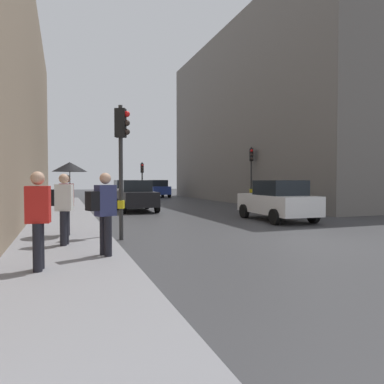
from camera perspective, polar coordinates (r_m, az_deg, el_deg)
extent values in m
plane|color=#38383A|center=(10.77, 19.36, -7.67)|extent=(120.00, 120.00, 0.00)
cube|color=gray|center=(14.31, -19.73, -4.98)|extent=(2.56, 40.00, 0.16)
cube|color=slate|center=(32.18, 15.02, 11.12)|extent=(12.00, 25.11, 13.87)
cylinder|color=#2D2D2D|center=(24.18, 9.44, 2.42)|extent=(0.12, 0.12, 3.97)
cube|color=black|center=(24.24, 9.46, 5.88)|extent=(0.33, 0.37, 0.84)
cube|color=yellow|center=(24.19, 9.43, 0.20)|extent=(0.25, 0.22, 0.24)
sphere|color=red|center=(24.07, 9.52, 6.53)|extent=(0.18, 0.18, 0.18)
sphere|color=#2D231E|center=(24.05, 9.52, 5.91)|extent=(0.18, 0.18, 0.18)
sphere|color=#2D231E|center=(24.03, 9.52, 5.30)|extent=(0.18, 0.18, 0.18)
cylinder|color=#2D2D2D|center=(32.81, -7.97, 1.77)|extent=(0.12, 0.12, 3.36)
cube|color=black|center=(32.83, -7.98, 3.80)|extent=(0.24, 0.30, 0.84)
cube|color=yellow|center=(32.82, -7.96, 0.67)|extent=(0.20, 0.16, 0.24)
sphere|color=red|center=(32.65, -7.91, 4.27)|extent=(0.18, 0.18, 0.18)
sphere|color=#2D231E|center=(32.64, -7.91, 3.81)|extent=(0.18, 0.18, 0.18)
sphere|color=#2D231E|center=(32.63, -7.91, 3.35)|extent=(0.18, 0.18, 0.18)
cylinder|color=#2D2D2D|center=(10.74, -11.30, 3.01)|extent=(0.12, 0.12, 3.97)
cube|color=black|center=(10.87, -11.35, 10.75)|extent=(0.37, 0.34, 0.84)
cube|color=yellow|center=(10.76, -11.26, -1.97)|extent=(0.23, 0.25, 0.24)
sphere|color=red|center=(10.86, -10.38, 12.15)|extent=(0.18, 0.18, 0.18)
sphere|color=#2D231E|center=(10.81, -10.37, 10.80)|extent=(0.18, 0.18, 0.18)
sphere|color=#2D231E|center=(10.78, -10.36, 9.43)|extent=(0.18, 0.18, 0.18)
cube|color=silver|center=(16.03, 13.37, -1.88)|extent=(1.96, 4.26, 0.80)
cube|color=black|center=(15.78, 13.86, 0.67)|extent=(1.67, 2.06, 0.64)
cylinder|color=black|center=(16.81, 8.34, -3.04)|extent=(0.24, 0.65, 0.64)
cylinder|color=black|center=(17.68, 13.59, -2.83)|extent=(0.24, 0.65, 0.64)
cylinder|color=black|center=(14.45, 13.08, -3.89)|extent=(0.24, 0.65, 0.64)
cylinder|color=black|center=(15.45, 18.83, -3.57)|extent=(0.24, 0.65, 0.64)
cube|color=#BCBCC1|center=(28.20, -10.44, -0.23)|extent=(1.82, 4.21, 0.80)
cube|color=black|center=(28.43, -10.53, 1.24)|extent=(1.61, 2.01, 0.64)
cylinder|color=black|center=(27.05, -8.09, -1.15)|extent=(0.22, 0.64, 0.64)
cylinder|color=black|center=(26.75, -11.87, -1.21)|extent=(0.22, 0.64, 0.64)
cylinder|color=black|center=(29.70, -9.14, -0.88)|extent=(0.22, 0.64, 0.64)
cylinder|color=black|center=(29.42, -12.59, -0.93)|extent=(0.22, 0.64, 0.64)
cube|color=black|center=(20.59, -8.91, -1.01)|extent=(1.87, 4.23, 0.80)
cube|color=black|center=(20.81, -9.04, 1.00)|extent=(1.63, 2.03, 0.64)
cylinder|color=black|center=(19.47, -5.60, -2.35)|extent=(0.23, 0.64, 0.64)
cylinder|color=black|center=(19.14, -10.85, -2.45)|extent=(0.23, 0.64, 0.64)
cylinder|color=black|center=(22.10, -7.22, -1.84)|extent=(0.23, 0.64, 0.64)
cylinder|color=black|center=(21.81, -11.86, -1.92)|extent=(0.23, 0.64, 0.64)
cube|color=navy|center=(36.88, -5.55, 0.30)|extent=(1.86, 4.22, 0.80)
cube|color=black|center=(36.63, -5.46, 1.42)|extent=(1.63, 2.02, 0.64)
cylinder|color=black|center=(38.02, -7.35, -0.26)|extent=(0.23, 0.64, 0.64)
cylinder|color=black|center=(38.43, -4.72, -0.22)|extent=(0.23, 0.64, 0.64)
cylinder|color=black|center=(35.38, -6.45, -0.42)|extent=(0.23, 0.64, 0.64)
cylinder|color=black|center=(35.82, -3.64, -0.38)|extent=(0.23, 0.64, 0.64)
cylinder|color=black|center=(11.23, -19.40, -4.26)|extent=(0.16, 0.16, 0.85)
cylinder|color=black|center=(11.03, -19.34, -4.37)|extent=(0.16, 0.16, 0.85)
cube|color=red|center=(11.07, -19.42, -0.43)|extent=(0.41, 0.28, 0.66)
sphere|color=tan|center=(11.06, -19.44, 2.00)|extent=(0.24, 0.24, 0.24)
cylinder|color=black|center=(11.07, -18.91, 0.87)|extent=(0.02, 0.02, 0.90)
cone|color=black|center=(11.07, -18.95, 3.82)|extent=(1.00, 1.00, 0.28)
cylinder|color=black|center=(9.54, -19.54, -5.35)|extent=(0.16, 0.16, 0.85)
cylinder|color=black|center=(9.35, -19.87, -5.50)|extent=(0.16, 0.16, 0.85)
cube|color=silver|center=(9.38, -19.76, -0.84)|extent=(0.46, 0.36, 0.66)
sphere|color=tan|center=(9.37, -19.79, 2.03)|extent=(0.24, 0.24, 0.24)
cube|color=black|center=(9.46, -21.51, -0.84)|extent=(0.27, 0.32, 0.40)
cylinder|color=black|center=(7.98, -13.95, -6.71)|extent=(0.16, 0.16, 0.85)
cylinder|color=black|center=(7.81, -13.26, -6.89)|extent=(0.16, 0.16, 0.85)
cube|color=navy|center=(7.82, -13.65, -1.32)|extent=(0.47, 0.39, 0.66)
sphere|color=tan|center=(7.81, -13.68, 2.13)|extent=(0.24, 0.24, 0.24)
cube|color=black|center=(7.68, -15.62, -1.40)|extent=(0.29, 0.33, 0.40)
cylinder|color=black|center=(7.10, -23.15, -7.88)|extent=(0.16, 0.16, 0.85)
cylinder|color=black|center=(6.91, -23.46, -8.16)|extent=(0.16, 0.16, 0.85)
cube|color=red|center=(6.92, -23.39, -1.85)|extent=(0.43, 0.31, 0.66)
sphere|color=tan|center=(6.90, -23.44, 2.05)|extent=(0.24, 0.24, 0.24)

